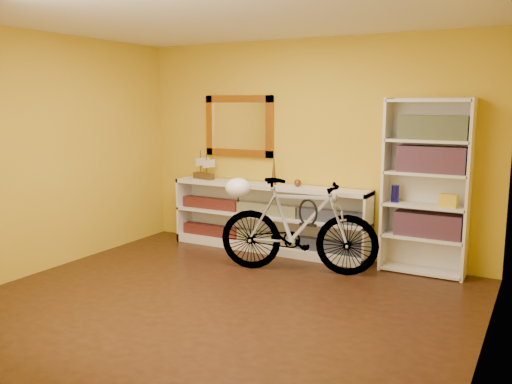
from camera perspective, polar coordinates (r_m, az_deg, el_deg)
The scene contains 24 objects.
floor at distance 5.11m, azimuth -3.88°, elevation -11.77°, with size 4.50×4.00×0.01m, color black.
ceiling at distance 4.83m, azimuth -4.24°, elevation 18.51°, with size 4.50×4.00×0.01m, color silver.
back_wall at distance 6.56m, azimuth 5.53°, elevation 4.66°, with size 4.50×0.01×2.60m, color gold.
left_wall at distance 6.31m, azimuth -21.56°, elevation 3.85°, with size 0.01×4.00×2.60m, color gold.
right_wall at distance 4.05m, azimuth 23.83°, elevation 0.92°, with size 0.01×4.00×2.60m, color gold.
gilt_mirror at distance 6.94m, azimuth -1.83°, elevation 7.03°, with size 0.98×0.06×0.78m, color #8E5319.
wall_socket at distance 6.42m, azimuth 12.73°, elevation -5.16°, with size 0.09×0.01×0.09m, color silver.
console_unit at distance 6.71m, azimuth 1.30°, elevation -2.75°, with size 2.60×0.35×0.85m, color silver, non-canonical shape.
cd_row_lower at distance 6.75m, azimuth 1.21°, elevation -4.90°, with size 2.50×0.13×0.14m, color black.
cd_row_upper at distance 6.67m, azimuth 1.22°, elevation -1.86°, with size 2.50×0.13×0.14m, color #1B5279.
model_ship at distance 7.10m, azimuth -5.61°, elevation 2.91°, with size 0.32×0.12×0.38m, color #3E2A11, non-canonical shape.
toy_car at distance 6.84m, azimuth -1.83°, elevation 1.10°, with size 0.00×0.00×0.00m, color black.
bronze_ornament at distance 6.57m, azimuth 1.91°, elevation 2.46°, with size 0.07×0.07×0.39m, color brown.
decorative_orb at distance 6.45m, azimuth 4.47°, elevation 0.96°, with size 0.09×0.09×0.09m, color brown.
bookcase at distance 6.02m, azimuth 17.61°, elevation 0.47°, with size 0.90×0.30×1.90m, color silver, non-canonical shape.
book_row_a at distance 6.08m, azimuth 17.88°, elevation -3.34°, with size 0.70×0.22×0.26m, color maroon.
book_row_b at distance 5.97m, azimuth 18.23°, elevation 3.32°, with size 0.70×0.22×0.28m, color maroon.
book_row_c at distance 5.95m, azimuth 18.40°, elevation 6.53°, with size 0.70×0.22×0.25m, color navy.
travel_mug at distance 6.08m, azimuth 14.60°, elevation -0.17°, with size 0.08×0.08×0.19m, color #161697.
red_tin at distance 6.03m, azimuth 16.08°, elevation 6.29°, with size 0.13×0.13×0.17m, color maroon.
yellow_bag at distance 5.95m, azimuth 19.84°, elevation -0.87°, with size 0.18×0.12×0.14m, color gold.
bicycle at distance 5.86m, azimuth 4.53°, elevation -3.62°, with size 1.77×0.46×1.04m, color silver.
helmet at distance 5.92m, azimuth -1.93°, elevation 0.46°, with size 0.29×0.28×0.22m, color white.
u_lock at distance 5.81m, azimuth 5.56°, elevation -2.16°, with size 0.22×0.22×0.02m, color black.
Camera 1 is at (2.59, -4.00, 1.84)m, focal length 37.57 mm.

